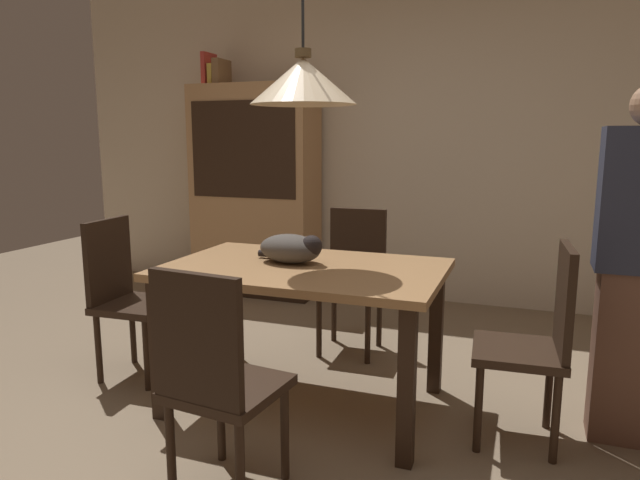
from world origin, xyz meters
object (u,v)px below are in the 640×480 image
Objects in this scene: chair_right_side at (537,336)px; chair_near_front at (215,376)px; dining_table at (304,285)px; book_red_tall at (209,69)px; book_yellow_short at (215,75)px; cat_sleeping at (292,248)px; hutch_bookcase at (255,195)px; book_brown_thick at (222,72)px; person_standing at (637,269)px; chair_far_back at (354,273)px; pendant_lamp at (303,81)px; chair_left_side at (125,291)px.

chair_right_side and chair_near_front have the same top height.
dining_table is 1.51× the size of chair_near_front.
book_red_tall is 0.08m from book_yellow_short.
cat_sleeping is (-1.21, 0.03, 0.32)m from chair_right_side.
hutch_bookcase is 1.11m from book_brown_thick.
person_standing is at bearing 34.87° from chair_near_front.
dining_table is 0.76× the size of hutch_bookcase.
cat_sleeping is at bearing -50.94° from book_yellow_short.
book_red_tall reaches higher than chair_far_back.
book_yellow_short is at bearing 0.00° from book_red_tall.
cat_sleeping is at bearing 94.64° from chair_near_front.
pendant_lamp reaches higher than book_brown_thick.
chair_left_side is 1.61m from pendant_lamp.
chair_far_back reaches higher than cat_sleeping.
book_red_tall is at bearing 145.52° from chair_right_side.
cat_sleeping is 1.62m from person_standing.
cat_sleeping is 2.68m from book_yellow_short.
chair_left_side is at bearing -74.23° from book_red_tall.
book_yellow_short is 0.12× the size of person_standing.
person_standing reaches higher than cat_sleeping.
person_standing is (1.53, 0.19, -0.85)m from pendant_lamp.
pendant_lamp is at bearing -49.06° from book_red_tall.
chair_right_side is 1.61m from pendant_lamp.
cat_sleeping is at bearing 154.77° from dining_table.
pendant_lamp is 5.42× the size of book_brown_thick.
person_standing is at bearing -28.52° from book_red_tall.
dining_table is 1.55m from person_standing.
book_red_tall is at bearing 180.00° from book_brown_thick.
dining_table is 0.89m from chair_far_back.
chair_far_back reaches higher than dining_table.
hutch_bookcase reaches higher than dining_table.
chair_far_back is 2.40m from book_yellow_short.
chair_left_side reaches higher than cat_sleeping.
chair_left_side is at bearing -77.75° from book_brown_thick.
cat_sleeping is at bearing -49.91° from book_red_tall.
chair_far_back is 2.37m from book_brown_thick.
book_red_tall is (-1.59, 1.89, 1.16)m from cat_sleeping.
chair_far_back is at bearing 90.14° from dining_table.
chair_far_back is at bearing -33.07° from book_yellow_short.
chair_far_back is 4.65× the size of book_yellow_short.
chair_near_front is at bearing -37.98° from chair_left_side.
pendant_lamp is 1.76m from person_standing.
book_yellow_short is at bearing 180.00° from book_brown_thick.
chair_far_back is 2.38× the size of cat_sleeping.
hutch_bookcase is at bearing 113.77° from chair_near_front.
book_yellow_short is at bearing 129.96° from pendant_lamp.
chair_right_side is 0.53m from person_standing.
cat_sleeping is (-0.07, 0.92, 0.32)m from chair_near_front.
person_standing reaches higher than chair_near_front.
chair_near_front reaches higher than dining_table.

